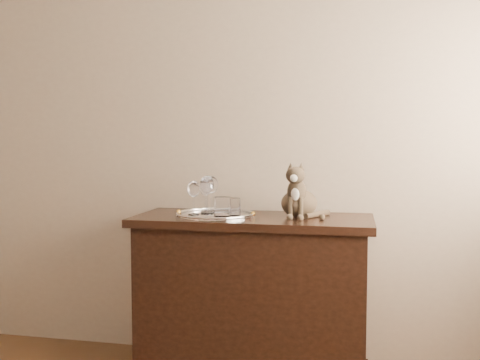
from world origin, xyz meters
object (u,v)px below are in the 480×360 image
Objects in this scene: tray at (215,215)px; wine_glass_b at (211,194)px; wine_glass_d at (207,195)px; tumbler_a at (222,207)px; wine_glass_a at (205,196)px; tumbler_c at (233,207)px; sideboard at (253,299)px; cat at (299,189)px; wine_glass_c at (194,198)px.

wine_glass_b reaches higher than tray.
tumbler_a is at bearing -39.18° from wine_glass_d.
wine_glass_a is (-0.07, 0.08, 0.09)m from tray.
tumbler_a is 0.06m from tumbler_c.
cat is (0.23, 0.03, 0.56)m from sideboard.
wine_glass_d is (-0.01, -0.07, 0.00)m from wine_glass_b.
cat is at bearing 12.34° from tumbler_c.
tray is at bearing -166.70° from cat.
tumbler_c is at bearing 46.61° from tumbler_a.
sideboard is 7.15× the size of wine_glass_a.
cat is at bearing -2.25° from wine_glass_a.
sideboard is 0.58m from wine_glass_b.
tray is at bearing -64.28° from wine_glass_b.
tumbler_a reaches higher than tumbler_c.
tray is (-0.19, -0.03, 0.43)m from sideboard.
tray is 4.15× the size of tumbler_a.
wine_glass_a is (-0.26, 0.05, 0.52)m from sideboard.
tray is at bearing -28.97° from wine_glass_d.
tray is 0.14m from wine_glass_a.
tray is at bearing 16.53° from wine_glass_c.
tumbler_c reaches higher than sideboard.
wine_glass_b is 1.09× the size of wine_glass_c.
wine_glass_b is at bearing 143.28° from tumbler_c.
cat is (0.42, 0.06, 0.14)m from tray.
wine_glass_d is at bearing -66.84° from wine_glass_a.
sideboard is 0.61m from cat.
cat reaches higher than wine_glass_c.
tumbler_c is (0.04, 0.05, -0.00)m from tumbler_a.
wine_glass_c reaches higher than sideboard.
wine_glass_d is 2.26× the size of tumbler_c.
tumbler_a is 0.40m from cat.
tumbler_a is 1.11× the size of tumbler_c.
sideboard is at bearing -167.20° from cat.
wine_glass_d is (-0.05, 0.03, 0.10)m from tray.
wine_glass_b is at bearing -179.21° from cat.
cat is at bearing 7.93° from sideboard.
tumbler_c is at bearing -36.72° from wine_glass_b.
sideboard is 0.58m from wine_glass_a.
wine_glass_a reaches higher than tumbler_a.
tumbler_c is (0.20, 0.02, -0.04)m from wine_glass_c.
wine_glass_a is 0.88× the size of wine_glass_b.
sideboard is at bearing 9.05° from tray.
tumbler_c is 0.34m from cat.
wine_glass_b is 0.97× the size of wine_glass_d.
wine_glass_a is 1.93× the size of tumbler_c.
wine_glass_a is at bearing 74.67° from wine_glass_c.
wine_glass_b reaches higher than sideboard.
wine_glass_b is at bearing 64.74° from wine_glass_c.
wine_glass_a is at bearing 132.55° from tumbler_a.
wine_glass_d reaches higher than sideboard.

